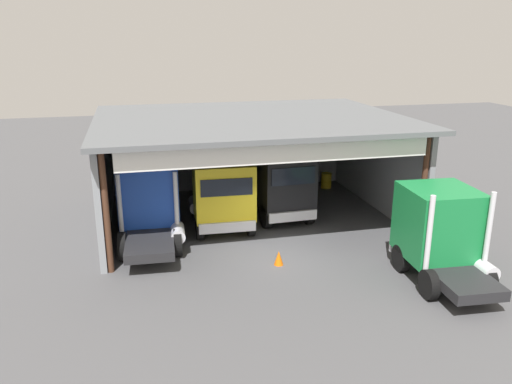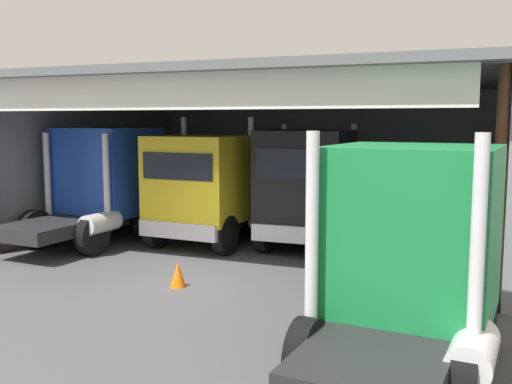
{
  "view_description": "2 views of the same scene",
  "coord_description": "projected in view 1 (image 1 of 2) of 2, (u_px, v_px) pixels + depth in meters",
  "views": [
    {
      "loc": [
        -5.13,
        -17.86,
        8.4
      ],
      "look_at": [
        0.0,
        3.47,
        1.64
      ],
      "focal_mm": 35.89,
      "sensor_mm": 36.0,
      "label": 1
    },
    {
      "loc": [
        6.29,
        -11.68,
        3.66
      ],
      "look_at": [
        0.0,
        3.47,
        1.64
      ],
      "focal_mm": 41.2,
      "sensor_mm": 36.0,
      "label": 2
    }
  ],
  "objects": [
    {
      "name": "ground_plane",
      "position": [
        276.0,
        257.0,
        20.22
      ],
      "size": [
        80.0,
        80.0,
        0.0
      ],
      "primitive_type": "plane",
      "color": "#4C4C4F",
      "rests_on": "ground"
    },
    {
      "name": "workshop_shed",
      "position": [
        245.0,
        143.0,
        24.51
      ],
      "size": [
        13.74,
        10.84,
        4.87
      ],
      "color": "gray",
      "rests_on": "ground"
    },
    {
      "name": "truck_blue_center_left_bay",
      "position": [
        150.0,
        201.0,
        21.19
      ],
      "size": [
        2.66,
        5.26,
        3.42
      ],
      "rotation": [
        0.0,
        0.0,
        -0.05
      ],
      "color": "#1E47B7",
      "rests_on": "ground"
    },
    {
      "name": "truck_yellow_right_bay",
      "position": [
        222.0,
        195.0,
        22.45
      ],
      "size": [
        2.74,
        5.07,
        3.73
      ],
      "rotation": [
        0.0,
        0.0,
        3.1
      ],
      "color": "yellow",
      "rests_on": "ground"
    },
    {
      "name": "truck_black_left_bay",
      "position": [
        282.0,
        184.0,
        23.75
      ],
      "size": [
        2.63,
        5.26,
        3.54
      ],
      "rotation": [
        0.0,
        0.0,
        3.18
      ],
      "color": "black",
      "rests_on": "ground"
    },
    {
      "name": "truck_green_yard_outside",
      "position": [
        441.0,
        232.0,
        18.02
      ],
      "size": [
        2.61,
        4.62,
        3.51
      ],
      "rotation": [
        0.0,
        0.0,
        -0.07
      ],
      "color": "#197F3D",
      "rests_on": "ground"
    },
    {
      "name": "oil_drum",
      "position": [
        326.0,
        181.0,
        29.16
      ],
      "size": [
        0.58,
        0.58,
        0.87
      ],
      "primitive_type": "cylinder",
      "color": "gold",
      "rests_on": "ground"
    },
    {
      "name": "tool_cart",
      "position": [
        303.0,
        181.0,
        28.85
      ],
      "size": [
        0.9,
        0.6,
        1.0
      ],
      "primitive_type": "cube",
      "color": "black",
      "rests_on": "ground"
    },
    {
      "name": "traffic_cone",
      "position": [
        279.0,
        258.0,
        19.43
      ],
      "size": [
        0.36,
        0.36,
        0.56
      ],
      "primitive_type": "cone",
      "color": "orange",
      "rests_on": "ground"
    }
  ]
}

